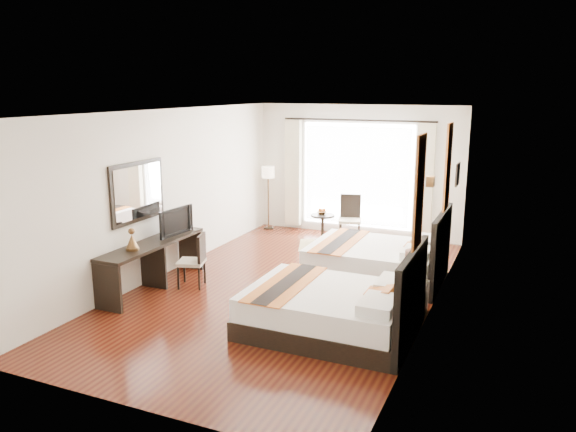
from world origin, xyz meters
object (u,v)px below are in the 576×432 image
at_px(bed_far, 380,260).
at_px(vase, 412,281).
at_px(bed_near, 335,309).
at_px(side_table, 323,228).
at_px(desk_chair, 193,270).
at_px(table_lamp, 414,260).
at_px(console_desk, 153,265).
at_px(television, 173,221).
at_px(nightstand, 412,299).
at_px(fruit_bowl, 322,213).
at_px(floor_lamp, 268,177).
at_px(window_chair, 350,228).

xyz_separation_m(bed_far, vase, (0.84, -1.51, 0.24)).
bearing_deg(bed_far, bed_near, -89.93).
bearing_deg(side_table, desk_chair, -105.87).
bearing_deg(table_lamp, vase, -81.41).
relative_size(table_lamp, vase, 3.29).
distance_m(console_desk, desk_chair, 0.63).
bearing_deg(television, nightstand, -84.11).
xyz_separation_m(vase, fruit_bowl, (-2.57, 3.38, 0.03)).
distance_m(console_desk, fruit_bowl, 4.04).
distance_m(bed_near, side_table, 4.49).
xyz_separation_m(bed_near, desk_chair, (-2.67, 0.73, -0.05)).
bearing_deg(bed_far, nightstand, -58.16).
distance_m(bed_far, floor_lamp, 4.04).
xyz_separation_m(desk_chair, fruit_bowl, (0.94, 3.46, 0.33)).
height_order(nightstand, window_chair, window_chair).
relative_size(bed_near, vase, 17.43).
distance_m(desk_chair, floor_lamp, 4.06).
relative_size(nightstand, vase, 3.81).
relative_size(television, side_table, 1.40).
bearing_deg(fruit_bowl, table_lamp, -50.88).
bearing_deg(desk_chair, floor_lamp, -99.88).
height_order(bed_near, fruit_bowl, bed_near).
height_order(bed_near, floor_lamp, floor_lamp).
distance_m(desk_chair, fruit_bowl, 3.60).
distance_m(floor_lamp, side_table, 1.82).
bearing_deg(bed_far, side_table, 132.69).
distance_m(bed_near, window_chair, 4.50).
height_order(desk_chair, side_table, desk_chair).
bearing_deg(table_lamp, bed_far, 122.94).
relative_size(bed_near, television, 2.74).
bearing_deg(bed_near, side_table, 112.21).
height_order(bed_far, side_table, bed_far).
xyz_separation_m(nightstand, vase, (0.03, -0.20, 0.33)).
height_order(desk_chair, fruit_bowl, desk_chair).
xyz_separation_m(table_lamp, desk_chair, (-3.46, -0.35, -0.51)).
relative_size(vase, console_desk, 0.06).
bearing_deg(bed_near, bed_far, 90.07).
bearing_deg(nightstand, television, -179.61).
bearing_deg(floor_lamp, vase, -43.69).
bearing_deg(floor_lamp, desk_chair, -82.47).
distance_m(table_lamp, console_desk, 4.08).
xyz_separation_m(console_desk, desk_chair, (0.54, 0.30, -0.11)).
bearing_deg(vase, window_chair, 119.49).
relative_size(table_lamp, desk_chair, 0.47).
height_order(nightstand, vase, vase).
xyz_separation_m(floor_lamp, window_chair, (2.02, -0.31, -0.90)).
xyz_separation_m(bed_near, television, (-3.19, 0.98, 0.67)).
xyz_separation_m(side_table, window_chair, (0.53, 0.19, 0.01)).
xyz_separation_m(console_desk, window_chair, (2.04, 3.91, -0.08)).
distance_m(table_lamp, side_table, 3.98).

